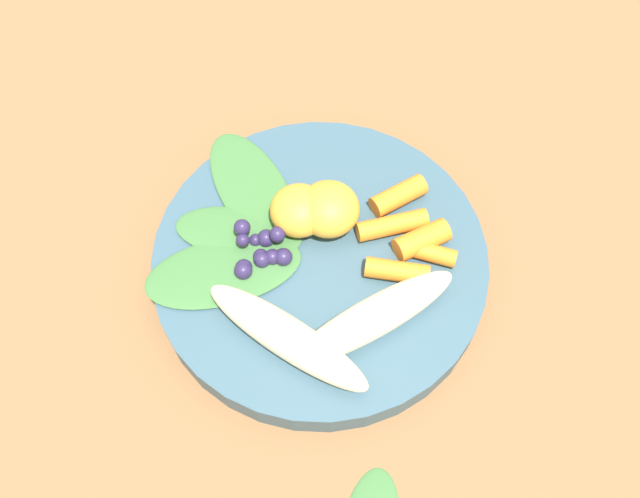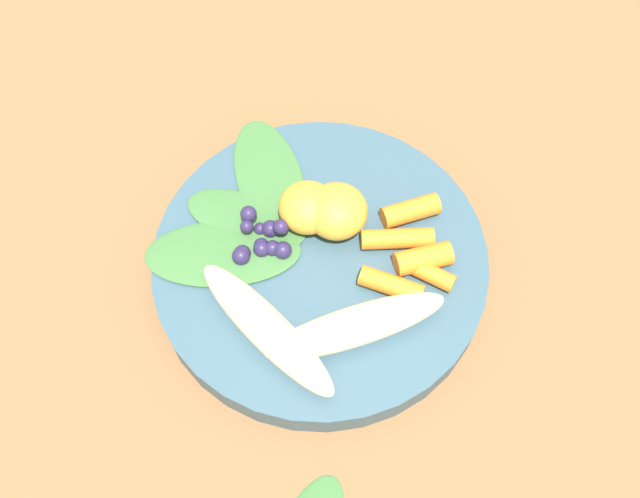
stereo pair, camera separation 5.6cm
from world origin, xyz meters
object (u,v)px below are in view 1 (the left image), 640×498
Objects in this scene: bowl at (320,263)px; banana_peeled_right at (287,337)px; orange_segment_near at (299,210)px; banana_peeled_left at (374,317)px.

bowl is 1.92× the size of banana_peeled_right.
banana_peeled_right is 2.99× the size of orange_segment_near.
banana_peeled_right is at bearing -142.14° from orange_segment_near.
bowl is 1.92× the size of banana_peeled_left.
orange_segment_near is at bearing 120.33° from banana_peeled_right.
orange_segment_near reaches higher than banana_peeled_right.
orange_segment_near reaches higher than banana_peeled_left.
bowl is at bearing 92.82° from banana_peeled_left.
orange_segment_near is at bearing 70.28° from bowl.
banana_peeled_right is 0.11m from orange_segment_near.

